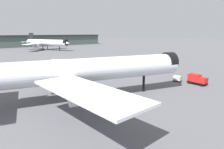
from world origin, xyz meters
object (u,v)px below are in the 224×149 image
Objects in this scene: airliner_near_gate at (84,71)px; baggage_tug_wing at (69,71)px; airliner_far_taxiway at (47,43)px; baggage_cart_trailing at (177,79)px; service_truck_front at (197,79)px.

baggage_tug_wing is at bearing 84.83° from airliner_near_gate.
baggage_tug_wing is (8.54, 30.80, -5.88)m from airliner_near_gate.
airliner_far_taxiway is 137.46m from baggage_cart_trailing.
airliner_far_taxiway is 16.88× the size of baggage_cart_trailing.
airliner_near_gate is at bearing -103.96° from service_truck_front.
service_truck_front is (3.12, -142.83, -5.01)m from airliner_far_taxiway.
airliner_far_taxiway reaches higher than baggage_tug_wing.
baggage_tug_wing is at bearing -148.60° from service_truck_front.
airliner_near_gate is 32.65m from baggage_cart_trailing.
airliner_near_gate is 15.72× the size of baggage_tug_wing.
baggage_cart_trailing is (23.56, -31.93, 0.00)m from baggage_tug_wing.
baggage_tug_wing is (-22.48, -105.41, -5.63)m from airliner_far_taxiway.
airliner_far_taxiway is 12.97× the size of baggage_tug_wing.
baggage_tug_wing reaches higher than baggage_cart_trailing.
baggage_cart_trailing is at bearing -28.91° from airliner_far_taxiway.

